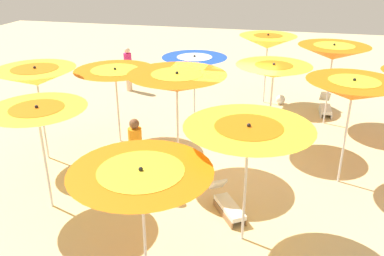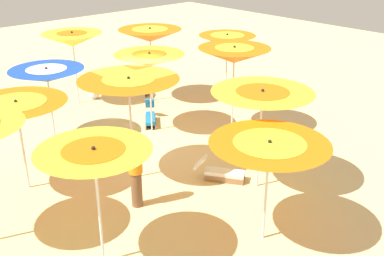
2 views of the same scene
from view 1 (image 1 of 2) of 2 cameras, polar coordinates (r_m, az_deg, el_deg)
The scene contains 18 objects.
ground at distance 10.93m, azimuth 4.05°, elevation -4.37°, with size 38.58×38.58×0.04m, color beige.
beach_umbrella_0 at distance 6.27m, azimuth -7.08°, elevation -7.07°, with size 2.21×2.21×2.12m.
beach_umbrella_1 at distance 7.06m, azimuth 7.83°, elevation -1.20°, with size 2.25×2.25×2.41m.
beach_umbrella_2 at distance 9.59m, azimuth 21.50°, elevation 4.92°, with size 2.05×2.05×2.57m.
beach_umbrella_4 at distance 8.57m, azimuth -20.69°, elevation 1.67°, with size 1.95×1.95×2.33m.
beach_umbrella_5 at distance 9.45m, azimuth -2.10°, elevation 6.35°, with size 2.29×2.29×2.56m.
beach_umbrella_6 at distance 11.05m, azimuth 11.28°, elevation 7.78°, with size 2.00×2.00×2.40m.
beach_umbrella_7 at distance 13.09m, azimuth 19.09°, elevation 9.94°, with size 2.11×2.11×2.56m.
beach_umbrella_8 at distance 10.81m, azimuth -20.92°, elevation 6.71°, with size 1.97×1.97×2.51m.
beach_umbrella_9 at distance 11.38m, azimuth -10.63°, elevation 7.28°, with size 2.21×2.21×2.19m.
beach_umbrella_10 at distance 12.74m, azimuth 0.35°, elevation 9.11°, with size 2.02×2.02×2.15m.
beach_umbrella_11 at distance 14.57m, azimuth 10.50°, elevation 11.74°, with size 1.97×1.97×2.48m.
lounger_0 at distance 8.74m, azimuth 5.03°, elevation -10.60°, with size 1.21×0.95×0.57m.
lounger_1 at distance 14.55m, azimuth 18.11°, elevation 2.78°, with size 1.26×0.39×0.65m.
lounger_2 at distance 12.17m, azimuth 12.21°, elevation -0.67°, with size 1.25×1.06×0.65m.
beachgoer_0 at distance 16.15m, azimuth -8.88°, elevation 8.20°, with size 0.30×0.30×1.70m.
beachgoer_1 at distance 9.23m, azimuth -7.81°, elevation -3.52°, with size 0.30×0.30×1.75m.
beach_ball at distance 15.05m, azimuth 12.23°, elevation 3.91°, with size 0.33×0.33×0.33m, color white.
Camera 1 is at (-9.55, -1.48, 5.09)m, focal length 38.27 mm.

